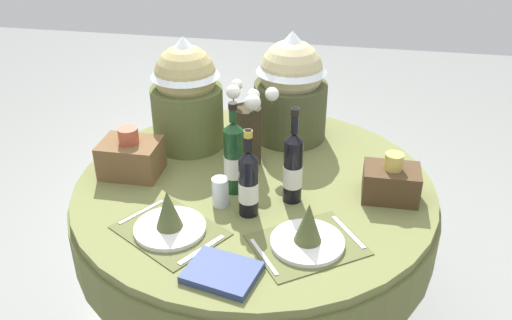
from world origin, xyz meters
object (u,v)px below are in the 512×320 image
object	(u,v)px
wine_bottle_right	(293,167)
gift_tub_back_left	(186,89)
flower_vase	(248,128)
woven_basket_side_left	(131,156)
wine_bottle_centre	(248,183)
place_setting_right	(308,233)
wine_bottle_left	(234,157)
dining_table	(254,213)
woven_basket_side_right	(391,182)
gift_tub_back_centre	(291,83)
tumbler_mid	(220,192)
book_on_table	(221,272)
place_setting_left	(169,220)

from	to	relation	value
wine_bottle_right	gift_tub_back_left	size ratio (longest dim) A/B	0.76
flower_vase	woven_basket_side_left	distance (m)	0.47
wine_bottle_centre	place_setting_right	bearing A→B (deg)	-32.90
flower_vase	wine_bottle_left	bearing A→B (deg)	-92.12
dining_table	gift_tub_back_left	bearing A→B (deg)	141.60
woven_basket_side_right	flower_vase	bearing A→B (deg)	163.62
woven_basket_side_right	wine_bottle_centre	bearing A→B (deg)	-158.42
wine_bottle_centre	gift_tub_back_centre	world-z (taller)	gift_tub_back_centre
tumbler_mid	gift_tub_back_left	world-z (taller)	gift_tub_back_left
wine_bottle_right	tumbler_mid	xyz separation A→B (m)	(-0.25, -0.08, -0.08)
book_on_table	flower_vase	bearing A→B (deg)	107.27
place_setting_right	wine_bottle_centre	distance (m)	0.27
wine_bottle_centre	gift_tub_back_centre	distance (m)	0.63
flower_vase	wine_bottle_left	world-z (taller)	wine_bottle_left
book_on_table	woven_basket_side_right	distance (m)	0.73
dining_table	woven_basket_side_right	bearing A→B (deg)	-1.16
place_setting_left	wine_bottle_centre	size ratio (longest dim) A/B	1.31
tumbler_mid	gift_tub_back_centre	size ratio (longest dim) A/B	0.23
wine_bottle_right	flower_vase	bearing A→B (deg)	130.71
woven_basket_side_left	tumbler_mid	bearing A→B (deg)	-21.22
flower_vase	gift_tub_back_centre	size ratio (longest dim) A/B	0.69
place_setting_left	gift_tub_back_left	xyz separation A→B (m)	(-0.11, 0.62, 0.21)
place_setting_right	gift_tub_back_centre	distance (m)	0.80
place_setting_right	wine_bottle_left	distance (m)	0.42
book_on_table	wine_bottle_left	bearing A→B (deg)	110.26
place_setting_right	book_on_table	world-z (taller)	place_setting_right
woven_basket_side_left	wine_bottle_centre	bearing A→B (deg)	-20.57
wine_bottle_centre	tumbler_mid	distance (m)	0.14
place_setting_left	wine_bottle_centre	distance (m)	0.29
wine_bottle_centre	woven_basket_side_left	distance (m)	0.54
wine_bottle_centre	woven_basket_side_left	world-z (taller)	wine_bottle_centre
book_on_table	woven_basket_side_left	distance (m)	0.71
gift_tub_back_left	woven_basket_side_left	xyz separation A→B (m)	(-0.15, -0.28, -0.18)
place_setting_left	place_setting_right	distance (m)	0.46
place_setting_left	wine_bottle_left	distance (m)	0.34
flower_vase	gift_tub_back_left	bearing A→B (deg)	158.42
place_setting_left	place_setting_right	bearing A→B (deg)	0.92
place_setting_left	wine_bottle_right	bearing A→B (deg)	34.80
flower_vase	book_on_table	bearing A→B (deg)	-85.67
wine_bottle_centre	woven_basket_side_right	world-z (taller)	wine_bottle_centre
wine_bottle_centre	woven_basket_side_right	distance (m)	0.53
wine_bottle_right	gift_tub_back_centre	bearing A→B (deg)	98.38
dining_table	gift_tub_back_centre	size ratio (longest dim) A/B	2.94
place_setting_left	tumbler_mid	world-z (taller)	place_setting_left
tumbler_mid	woven_basket_side_left	size ratio (longest dim) A/B	0.47
woven_basket_side_right	gift_tub_back_left	bearing A→B (deg)	161.86
dining_table	gift_tub_back_left	world-z (taller)	gift_tub_back_left
flower_vase	wine_bottle_right	size ratio (longest dim) A/B	0.90
place_setting_right	wine_bottle_right	world-z (taller)	wine_bottle_right
place_setting_left	wine_bottle_centre	bearing A→B (deg)	32.11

